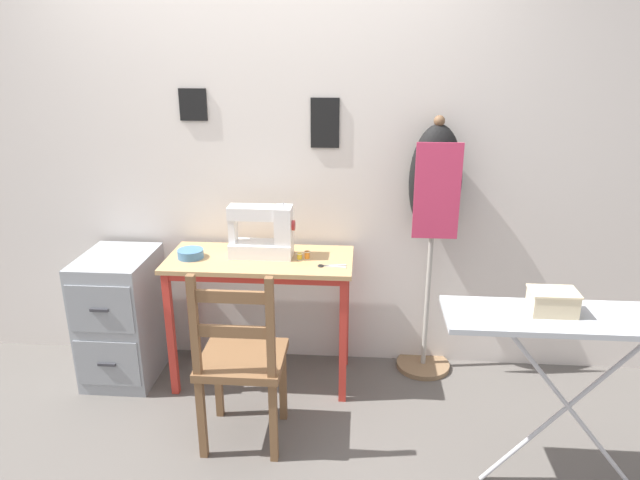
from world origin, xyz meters
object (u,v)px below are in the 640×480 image
object	(u,v)px
thread_spool_near_machine	(300,256)
storage_box	(553,302)
fabric_bowl	(191,253)
dress_form	(434,198)
ironing_board	(581,327)
thread_spool_mid_table	(307,255)
sewing_machine	(265,233)
filing_cabinet	(122,317)
wooden_chair	(241,362)
scissors	(328,266)

from	to	relation	value
thread_spool_near_machine	storage_box	xyz separation A→B (m)	(1.11, -0.72, 0.11)
fabric_bowl	dress_form	distance (m)	1.38
ironing_board	fabric_bowl	bearing A→B (deg)	158.54
ironing_board	thread_spool_mid_table	bearing A→B (deg)	147.86
fabric_bowl	storage_box	world-z (taller)	storage_box
sewing_machine	ironing_board	bearing A→B (deg)	-28.52
filing_cabinet	storage_box	size ratio (longest dim) A/B	3.96
sewing_machine	ironing_board	distance (m)	1.63
wooden_chair	filing_cabinet	world-z (taller)	wooden_chair
sewing_machine	fabric_bowl	distance (m)	0.42
fabric_bowl	thread_spool_near_machine	world-z (taller)	fabric_bowl
fabric_bowl	ironing_board	bearing A→B (deg)	-21.46
filing_cabinet	wooden_chair	bearing A→B (deg)	-33.97
dress_form	storage_box	world-z (taller)	dress_form
thread_spool_near_machine	dress_form	size ratio (longest dim) A/B	0.02
fabric_bowl	storage_box	bearing A→B (deg)	-22.25
sewing_machine	dress_form	xyz separation A→B (m)	(0.92, 0.16, 0.17)
sewing_machine	wooden_chair	distance (m)	0.74
filing_cabinet	dress_form	xyz separation A→B (m)	(1.77, 0.20, 0.69)
ironing_board	storage_box	size ratio (longest dim) A/B	5.85
storage_box	wooden_chair	bearing A→B (deg)	173.01
dress_form	filing_cabinet	bearing A→B (deg)	-173.67
scissors	ironing_board	size ratio (longest dim) A/B	0.14
scissors	filing_cabinet	xyz separation A→B (m)	(-1.20, 0.09, -0.39)
filing_cabinet	sewing_machine	bearing A→B (deg)	2.74
thread_spool_near_machine	filing_cabinet	xyz separation A→B (m)	(-1.04, -0.00, -0.40)
storage_box	dress_form	bearing A→B (deg)	112.89
fabric_bowl	scissors	size ratio (longest dim) A/B	0.92
thread_spool_near_machine	wooden_chair	xyz separation A→B (m)	(-0.22, -0.56, -0.33)
sewing_machine	scissors	distance (m)	0.40
ironing_board	sewing_machine	bearing A→B (deg)	151.48
dress_form	ironing_board	bearing A→B (deg)	-61.52
sewing_machine	ironing_board	xyz separation A→B (m)	(1.43, -0.78, -0.11)
wooden_chair	filing_cabinet	distance (m)	0.99
wooden_chair	dress_form	xyz separation A→B (m)	(0.95, 0.75, 0.62)
wooden_chair	ironing_board	size ratio (longest dim) A/B	0.85
fabric_bowl	dress_form	bearing A→B (deg)	9.05
thread_spool_mid_table	dress_form	size ratio (longest dim) A/B	0.03
thread_spool_mid_table	dress_form	bearing A→B (deg)	14.88
wooden_chair	ironing_board	distance (m)	1.51
scissors	wooden_chair	size ratio (longest dim) A/B	0.16
dress_form	scissors	bearing A→B (deg)	-153.64
thread_spool_mid_table	dress_form	distance (m)	0.77
thread_spool_near_machine	dress_form	world-z (taller)	dress_form
fabric_bowl	ironing_board	world-z (taller)	ironing_board
wooden_chair	storage_box	size ratio (longest dim) A/B	4.97
thread_spool_near_machine	thread_spool_mid_table	xyz separation A→B (m)	(0.04, 0.01, 0.00)
thread_spool_mid_table	filing_cabinet	size ratio (longest dim) A/B	0.06
filing_cabinet	storage_box	xyz separation A→B (m)	(2.16, -0.72, 0.51)
storage_box	thread_spool_near_machine	bearing A→B (deg)	147.14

